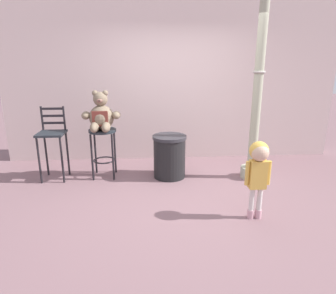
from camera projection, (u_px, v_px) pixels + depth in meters
ground_plane at (182, 198)px, 4.27m from camera, size 24.00×24.00×0.00m
building_wall at (172, 60)px, 5.59m from camera, size 6.20×0.30×3.70m
bar_stool_with_teddy at (103, 143)px, 4.88m from camera, size 0.44×0.44×0.80m
teddy_bear at (101, 116)px, 4.73m from camera, size 0.60×0.54×0.62m
child_walking at (259, 164)px, 3.54m from camera, size 0.31×0.25×0.97m
trash_bin at (169, 156)px, 4.93m from camera, size 0.55×0.55×0.70m
lamppost at (256, 107)px, 4.67m from camera, size 0.34×0.34×2.92m
bar_chair_empty at (52, 138)px, 4.77m from camera, size 0.41×0.41×1.16m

